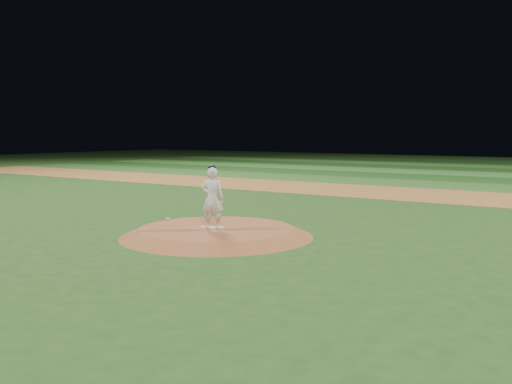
{
  "coord_description": "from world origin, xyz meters",
  "views": [
    {
      "loc": [
        9.93,
        -12.65,
        2.96
      ],
      "look_at": [
        0.0,
        2.0,
        1.1
      ],
      "focal_mm": 40.0,
      "sensor_mm": 36.0,
      "label": 1
    }
  ],
  "objects_px": {
    "pitchers_mound": "(217,232)",
    "pitching_rubber": "(213,227)",
    "rosin_bag": "(168,219)",
    "pitcher_on_mound": "(212,198)"
  },
  "relations": [
    {
      "from": "pitchers_mound",
      "to": "pitching_rubber",
      "type": "height_order",
      "value": "pitching_rubber"
    },
    {
      "from": "rosin_bag",
      "to": "pitcher_on_mound",
      "type": "bearing_deg",
      "value": -15.27
    },
    {
      "from": "rosin_bag",
      "to": "pitchers_mound",
      "type": "bearing_deg",
      "value": -7.74
    },
    {
      "from": "pitching_rubber",
      "to": "pitcher_on_mound",
      "type": "xyz_separation_m",
      "value": [
        0.2,
        -0.25,
        0.87
      ]
    },
    {
      "from": "pitchers_mound",
      "to": "rosin_bag",
      "type": "xyz_separation_m",
      "value": [
        -2.16,
        0.29,
        0.16
      ]
    },
    {
      "from": "pitchers_mound",
      "to": "rosin_bag",
      "type": "distance_m",
      "value": 2.19
    },
    {
      "from": "pitcher_on_mound",
      "to": "pitching_rubber",
      "type": "bearing_deg",
      "value": 128.52
    },
    {
      "from": "rosin_bag",
      "to": "pitcher_on_mound",
      "type": "distance_m",
      "value": 2.51
    },
    {
      "from": "pitching_rubber",
      "to": "rosin_bag",
      "type": "bearing_deg",
      "value": 152.52
    },
    {
      "from": "pitching_rubber",
      "to": "pitcher_on_mound",
      "type": "distance_m",
      "value": 0.93
    }
  ]
}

